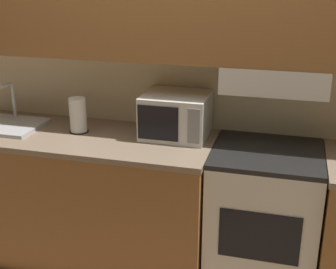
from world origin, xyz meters
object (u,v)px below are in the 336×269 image
at_px(microwave, 176,115).
at_px(sink_basin, 4,124).
at_px(stove_range, 263,218).
at_px(paper_towel_roll, 78,115).

height_order(microwave, sink_basin, sink_basin).
height_order(stove_range, paper_towel_roll, paper_towel_roll).
relative_size(stove_range, microwave, 2.21).
xyz_separation_m(stove_range, paper_towel_roll, (-1.25, 0.02, 0.58)).
distance_m(stove_range, sink_basin, 1.86).
bearing_deg(paper_towel_roll, stove_range, -0.90).
relative_size(microwave, sink_basin, 0.81).
relative_size(microwave, paper_towel_roll, 1.79).
height_order(stove_range, sink_basin, sink_basin).
xyz_separation_m(microwave, paper_towel_roll, (-0.65, -0.10, -0.02)).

